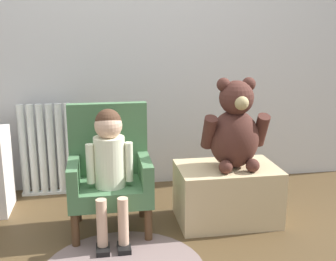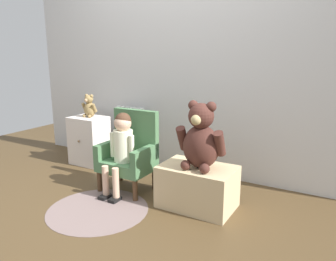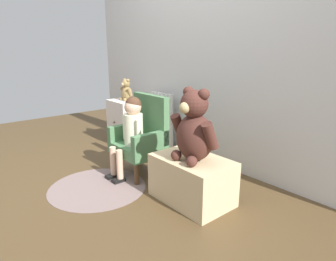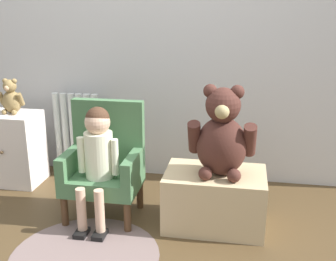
{
  "view_description": "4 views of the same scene",
  "coord_description": "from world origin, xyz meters",
  "px_view_note": "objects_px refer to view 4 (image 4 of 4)",
  "views": [
    {
      "loc": [
        -0.18,
        -1.89,
        1.15
      ],
      "look_at": [
        0.21,
        0.42,
        0.57
      ],
      "focal_mm": 45.0,
      "sensor_mm": 36.0,
      "label": 1
    },
    {
      "loc": [
        1.6,
        -1.86,
        1.22
      ],
      "look_at": [
        0.28,
        0.41,
        0.6
      ],
      "focal_mm": 35.0,
      "sensor_mm": 36.0,
      "label": 2
    },
    {
      "loc": [
        2.04,
        -1.09,
        1.14
      ],
      "look_at": [
        0.27,
        0.4,
        0.49
      ],
      "focal_mm": 32.0,
      "sensor_mm": 36.0,
      "label": 3
    },
    {
      "loc": [
        0.7,
        -1.92,
        1.32
      ],
      "look_at": [
        0.27,
        0.44,
        0.57
      ],
      "focal_mm": 45.0,
      "sensor_mm": 36.0,
      "label": 4
    }
  ],
  "objects_px": {
    "small_dresser": "(14,148)",
    "large_teddy_bear": "(222,136)",
    "radiator": "(77,135)",
    "child_figure": "(97,150)",
    "low_bench": "(214,199)",
    "small_teddy_bear": "(11,98)",
    "floor_rug": "(85,255)",
    "child_armchair": "(105,163)"
  },
  "relations": [
    {
      "from": "radiator",
      "to": "low_bench",
      "type": "height_order",
      "value": "radiator"
    },
    {
      "from": "low_bench",
      "to": "small_teddy_bear",
      "type": "height_order",
      "value": "small_teddy_bear"
    },
    {
      "from": "floor_rug",
      "to": "radiator",
      "type": "bearing_deg",
      "value": 112.88
    },
    {
      "from": "child_armchair",
      "to": "floor_rug",
      "type": "height_order",
      "value": "child_armchair"
    },
    {
      "from": "small_dresser",
      "to": "small_teddy_bear",
      "type": "xyz_separation_m",
      "value": [
        0.02,
        0.01,
        0.38
      ]
    },
    {
      "from": "radiator",
      "to": "small_dresser",
      "type": "xyz_separation_m",
      "value": [
        -0.4,
        -0.23,
        -0.05
      ]
    },
    {
      "from": "child_figure",
      "to": "small_dresser",
      "type": "bearing_deg",
      "value": 151.0
    },
    {
      "from": "small_dresser",
      "to": "large_teddy_bear",
      "type": "bearing_deg",
      "value": -14.28
    },
    {
      "from": "child_armchair",
      "to": "radiator",
      "type": "bearing_deg",
      "value": 125.72
    },
    {
      "from": "large_teddy_bear",
      "to": "small_dresser",
      "type": "bearing_deg",
      "value": 165.72
    },
    {
      "from": "radiator",
      "to": "large_teddy_bear",
      "type": "bearing_deg",
      "value": -28.88
    },
    {
      "from": "radiator",
      "to": "floor_rug",
      "type": "bearing_deg",
      "value": -67.12
    },
    {
      "from": "child_armchair",
      "to": "low_bench",
      "type": "height_order",
      "value": "child_armchair"
    },
    {
      "from": "child_figure",
      "to": "large_teddy_bear",
      "type": "distance_m",
      "value": 0.73
    },
    {
      "from": "child_figure",
      "to": "low_bench",
      "type": "bearing_deg",
      "value": 6.48
    },
    {
      "from": "small_dresser",
      "to": "large_teddy_bear",
      "type": "distance_m",
      "value": 1.62
    },
    {
      "from": "floor_rug",
      "to": "small_dresser",
      "type": "bearing_deg",
      "value": 135.78
    },
    {
      "from": "child_figure",
      "to": "floor_rug",
      "type": "height_order",
      "value": "child_figure"
    },
    {
      "from": "small_dresser",
      "to": "child_figure",
      "type": "height_order",
      "value": "child_figure"
    },
    {
      "from": "large_teddy_bear",
      "to": "floor_rug",
      "type": "xyz_separation_m",
      "value": [
        -0.69,
        -0.44,
        -0.57
      ]
    },
    {
      "from": "child_figure",
      "to": "radiator",
      "type": "bearing_deg",
      "value": 120.96
    },
    {
      "from": "small_teddy_bear",
      "to": "child_armchair",
      "type": "bearing_deg",
      "value": -23.79
    },
    {
      "from": "small_teddy_bear",
      "to": "small_dresser",
      "type": "bearing_deg",
      "value": -138.09
    },
    {
      "from": "radiator",
      "to": "low_bench",
      "type": "xyz_separation_m",
      "value": [
        1.11,
        -0.61,
        -0.15
      ]
    },
    {
      "from": "child_figure",
      "to": "small_teddy_bear",
      "type": "bearing_deg",
      "value": 149.75
    },
    {
      "from": "radiator",
      "to": "child_figure",
      "type": "relative_size",
      "value": 0.89
    },
    {
      "from": "child_figure",
      "to": "large_teddy_bear",
      "type": "xyz_separation_m",
      "value": [
        0.72,
        0.06,
        0.11
      ]
    },
    {
      "from": "small_dresser",
      "to": "child_figure",
      "type": "bearing_deg",
      "value": -29.0
    },
    {
      "from": "low_bench",
      "to": "floor_rug",
      "type": "height_order",
      "value": "low_bench"
    },
    {
      "from": "small_teddy_bear",
      "to": "floor_rug",
      "type": "xyz_separation_m",
      "value": [
        0.84,
        -0.84,
        -0.64
      ]
    },
    {
      "from": "small_dresser",
      "to": "child_figure",
      "type": "distance_m",
      "value": 0.95
    },
    {
      "from": "radiator",
      "to": "child_armchair",
      "type": "relative_size",
      "value": 0.89
    },
    {
      "from": "small_dresser",
      "to": "child_armchair",
      "type": "distance_m",
      "value": 0.89
    },
    {
      "from": "small_dresser",
      "to": "small_teddy_bear",
      "type": "height_order",
      "value": "small_teddy_bear"
    },
    {
      "from": "small_dresser",
      "to": "small_teddy_bear",
      "type": "distance_m",
      "value": 0.38
    },
    {
      "from": "small_teddy_bear",
      "to": "floor_rug",
      "type": "relative_size",
      "value": 0.31
    },
    {
      "from": "floor_rug",
      "to": "child_figure",
      "type": "bearing_deg",
      "value": 95.67
    },
    {
      "from": "child_armchair",
      "to": "large_teddy_bear",
      "type": "xyz_separation_m",
      "value": [
        0.72,
        -0.05,
        0.24
      ]
    },
    {
      "from": "low_bench",
      "to": "large_teddy_bear",
      "type": "bearing_deg",
      "value": -31.78
    },
    {
      "from": "small_teddy_bear",
      "to": "floor_rug",
      "type": "height_order",
      "value": "small_teddy_bear"
    },
    {
      "from": "floor_rug",
      "to": "child_armchair",
      "type": "bearing_deg",
      "value": 94.36
    },
    {
      "from": "large_teddy_bear",
      "to": "child_armchair",
      "type": "bearing_deg",
      "value": 175.76
    }
  ]
}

